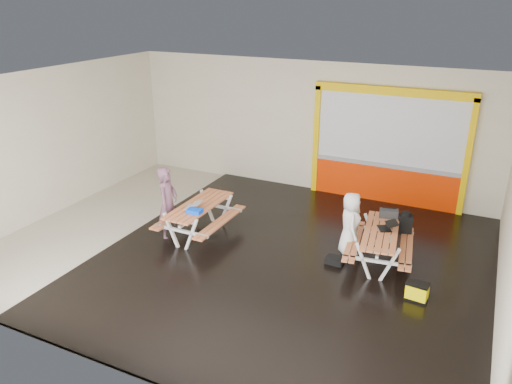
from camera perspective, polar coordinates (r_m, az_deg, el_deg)
The scene contains 14 objects.
room at distance 9.96m, azimuth -2.25°, elevation 2.29°, with size 10.02×8.02×3.52m.
deck at distance 10.20m, azimuth 4.17°, elevation -7.93°, with size 7.50×7.98×0.05m, color black.
kiosk at distance 12.93m, azimuth 14.83°, elevation 4.73°, with size 3.88×0.16×3.00m.
picnic_table_left at distance 11.04m, azimuth -6.49°, elevation -2.29°, with size 1.33×1.93×0.77m.
picnic_table_right at distance 10.17m, azimuth 14.04°, elevation -5.19°, with size 1.49×2.00×0.74m.
person_left at distance 11.01m, azimuth -10.05°, elevation -1.33°, with size 0.61×0.40×1.66m, color #6B4458.
person_right at distance 10.19m, azimuth 10.74°, elevation -3.57°, with size 0.64×0.42×1.32m, color white.
laptop_left at distance 10.80m, azimuth -7.22°, elevation -1.57°, with size 0.40×0.37×0.15m.
laptop_right at distance 10.18m, azimuth 14.78°, elevation -3.86°, with size 0.47×0.45×0.15m.
blue_pouch at distance 10.54m, azimuth -7.03°, elevation -2.18°, with size 0.30×0.21×0.09m, color blue.
toolbox at distance 10.70m, azimuth 14.96°, elevation -2.38°, with size 0.41×0.27×0.22m.
backpack at distance 10.72m, azimuth 16.69°, elevation -3.43°, with size 0.32×0.24×0.48m.
dark_case at distance 10.15m, azimuth 8.99°, elevation -7.72°, with size 0.34×0.26×0.13m, color black.
fluke_bag at distance 9.32m, azimuth 17.94°, elevation -10.82°, with size 0.41×0.29×0.33m.
Camera 1 is at (4.43, -8.28, 5.05)m, focal length 34.95 mm.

